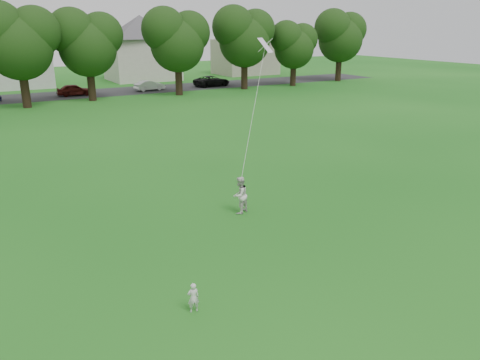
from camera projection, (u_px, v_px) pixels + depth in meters
ground at (199, 292)px, 12.97m from camera, size 160.00×160.00×0.00m
street at (24, 98)px, 47.55m from camera, size 90.00×7.00×0.01m
toddler at (193, 298)px, 11.96m from camera, size 0.33×0.24×0.83m
older_boy at (240, 195)px, 18.21m from camera, size 0.89×0.81×1.49m
kite at (253, 112)px, 19.23m from camera, size 1.99×1.96×6.65m
tree_row at (4, 34)px, 40.50m from camera, size 82.41×8.07×10.88m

